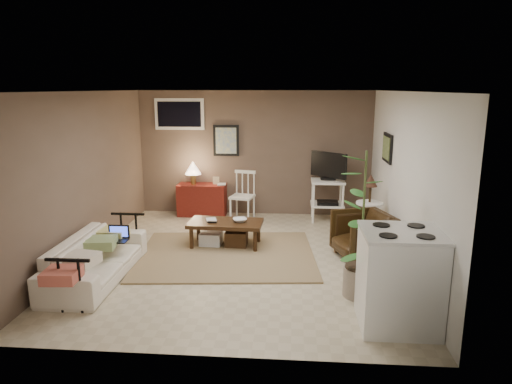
# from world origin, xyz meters

# --- Properties ---
(floor) EXTENTS (5.00, 5.00, 0.00)m
(floor) POSITION_xyz_m (0.00, 0.00, 0.00)
(floor) COLOR #C1B293
(floor) RESTS_ON ground
(art_back) EXTENTS (0.50, 0.03, 0.60)m
(art_back) POSITION_xyz_m (-0.55, 2.48, 1.45)
(art_back) COLOR black
(art_right) EXTENTS (0.03, 0.60, 0.45)m
(art_right) POSITION_xyz_m (2.23, 1.05, 1.52)
(art_right) COLOR black
(window) EXTENTS (0.96, 0.03, 0.60)m
(window) POSITION_xyz_m (-1.45, 2.48, 1.95)
(window) COLOR white
(rug) EXTENTS (2.77, 2.30, 0.02)m
(rug) POSITION_xyz_m (-0.23, 0.12, 0.01)
(rug) COLOR #9C885B
(rug) RESTS_ON floor
(coffee_table) EXTENTS (1.16, 0.64, 0.43)m
(coffee_table) POSITION_xyz_m (-0.30, 0.51, 0.24)
(coffee_table) COLOR #38220F
(coffee_table) RESTS_ON floor
(sofa) EXTENTS (0.55, 1.90, 0.74)m
(sofa) POSITION_xyz_m (-1.80, -0.85, 0.37)
(sofa) COLOR white
(sofa) RESTS_ON floor
(sofa_pillows) EXTENTS (0.36, 1.81, 0.13)m
(sofa_pillows) POSITION_xyz_m (-1.75, -1.07, 0.46)
(sofa_pillows) COLOR beige
(sofa_pillows) RESTS_ON sofa
(sofa_end_rails) EXTENTS (0.51, 1.90, 0.64)m
(sofa_end_rails) POSITION_xyz_m (-1.69, -0.85, 0.32)
(sofa_end_rails) COLOR black
(sofa_end_rails) RESTS_ON floor
(laptop) EXTENTS (0.29, 0.21, 0.20)m
(laptop) POSITION_xyz_m (-1.62, -0.52, 0.48)
(laptop) COLOR black
(laptop) RESTS_ON sofa
(red_console) EXTENTS (0.93, 0.41, 1.07)m
(red_console) POSITION_xyz_m (-1.03, 2.28, 0.37)
(red_console) COLOR maroon
(red_console) RESTS_ON floor
(spindle_chair) EXTENTS (0.49, 0.49, 0.91)m
(spindle_chair) POSITION_xyz_m (-0.20, 2.11, 0.43)
(spindle_chair) COLOR white
(spindle_chair) RESTS_ON floor
(tv_stand) EXTENTS (0.62, 0.55, 1.30)m
(tv_stand) POSITION_xyz_m (1.40, 2.09, 0.69)
(tv_stand) COLOR white
(tv_stand) RESTS_ON floor
(side_table) EXTENTS (0.42, 0.42, 1.13)m
(side_table) POSITION_xyz_m (1.96, 0.85, 0.70)
(side_table) COLOR white
(side_table) RESTS_ON floor
(armchair) EXTENTS (0.89, 0.91, 0.76)m
(armchair) POSITION_xyz_m (1.77, 0.18, 0.38)
(armchair) COLOR #2F200D
(armchair) RESTS_ON floor
(potted_plant) EXTENTS (0.45, 0.45, 1.79)m
(potted_plant) POSITION_xyz_m (1.56, -1.09, 0.95)
(potted_plant) COLOR gray
(potted_plant) RESTS_ON floor
(stove) EXTENTS (0.80, 0.75, 1.05)m
(stove) POSITION_xyz_m (1.85, -1.77, 0.52)
(stove) COLOR white
(stove) RESTS_ON floor
(bowl) EXTENTS (0.22, 0.11, 0.22)m
(bowl) POSITION_xyz_m (-0.07, 0.52, 0.52)
(bowl) COLOR #38220F
(bowl) RESTS_ON coffee_table
(book_table) EXTENTS (0.16, 0.06, 0.22)m
(book_table) POSITION_xyz_m (-0.60, 0.55, 0.52)
(book_table) COLOR #38220F
(book_table) RESTS_ON coffee_table
(book_console) EXTENTS (0.17, 0.04, 0.22)m
(book_console) POSITION_xyz_m (-0.70, 2.25, 0.73)
(book_console) COLOR #38220F
(book_console) RESTS_ON red_console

